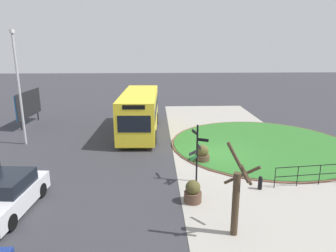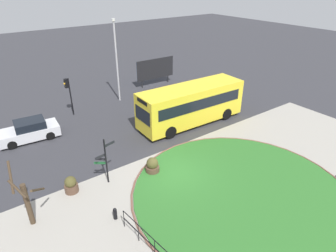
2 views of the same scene
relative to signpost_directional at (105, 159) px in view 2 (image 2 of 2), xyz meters
The scene contains 15 objects.
ground 4.42m from the signpost_directional, 23.95° to the right, with size 120.00×120.00×0.00m, color #333338.
sidewalk_paving 5.30m from the signpost_directional, 42.12° to the right, with size 32.00×8.57×0.02m, color #9E998E.
grass_island 8.00m from the signpost_directional, 42.88° to the right, with size 12.22×12.22×0.10m, color #2D6B28.
grass_kerb_ring 8.00m from the signpost_directional, 42.88° to the right, with size 12.53×12.53×0.11m, color brown.
signpost_directional is the anchor object (origin of this frame).
bollard_foreground 3.37m from the signpost_directional, 107.92° to the right, with size 0.20×0.20×0.69m.
railing_grass_edge 6.14m from the signpost_directional, 95.52° to the right, with size 0.55×4.70×1.05m.
bus_yellow 9.69m from the signpost_directional, 19.52° to the left, with size 9.16×2.89×3.18m.
car_near_lane 8.57m from the signpost_directional, 106.56° to the left, with size 4.33×2.15×1.51m.
traffic_light_near 10.65m from the signpost_directional, 81.51° to the left, with size 0.49×0.29×3.35m.
lamppost_tall 13.16m from the signpost_directional, 59.30° to the left, with size 0.32×0.32×7.68m.
billboard_left 17.62m from the signpost_directional, 47.02° to the left, with size 4.63×0.27×2.96m.
planter_near_signpost 3.09m from the signpost_directional, 14.76° to the right, with size 0.87×0.87×1.04m.
planter_kerbside 2.40m from the signpost_directional, 168.49° to the left, with size 0.77×0.77×1.02m.
street_tree_bare 4.53m from the signpost_directional, 169.36° to the right, with size 1.49×1.44×3.64m.
Camera 2 is at (-9.00, -11.85, 11.10)m, focal length 31.34 mm.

